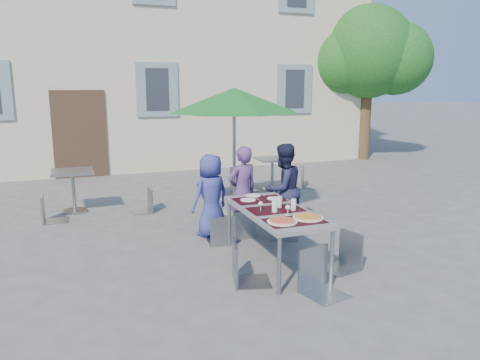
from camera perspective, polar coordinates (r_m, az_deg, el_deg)
name	(u,v)px	position (r m, az deg, el deg)	size (l,w,h in m)	color
ground	(273,277)	(5.95, 4.05, -11.70)	(90.00, 90.00, 0.00)	#4C4C4F
building	(132,6)	(16.81, -13.03, 19.93)	(13.60, 8.20, 11.10)	#BCAF97
tree	(369,54)	(15.33, 15.45, 14.62)	(3.60, 3.00, 4.70)	#4D3A21
dining_table	(275,214)	(6.13, 4.33, -4.11)	(0.80, 1.85, 0.76)	#4F4F54
pizza_near_left	(282,221)	(5.56, 5.18, -5.00)	(0.36, 0.36, 0.03)	white
pizza_near_right	(308,217)	(5.75, 8.29, -4.51)	(0.37, 0.37, 0.03)	white
glassware	(281,205)	(6.05, 5.00, -3.03)	(0.48, 0.43, 0.15)	silver
place_settings	(259,198)	(6.67, 2.32, -2.19)	(0.64, 0.50, 0.01)	white
child_0	(211,196)	(7.28, -3.55, -1.91)	(0.64, 0.41, 1.30)	navy
child_1	(242,192)	(7.28, 0.30, -1.41)	(0.52, 0.34, 1.42)	#56356D
child_2	(283,189)	(7.42, 5.27, -1.10)	(0.70, 0.40, 1.45)	#1B1D3D
chair_0	(222,212)	(6.91, -2.25, -3.97)	(0.42, 0.42, 0.85)	gray
chair_1	(242,208)	(7.19, 0.28, -3.38)	(0.39, 0.39, 0.85)	#92969D
chair_2	(284,202)	(7.14, 5.40, -2.71)	(0.59, 0.59, 1.00)	gray
chair_3	(244,238)	(5.57, 0.44, -7.08)	(0.52, 0.52, 0.97)	gray
chair_4	(347,229)	(6.18, 12.87, -5.82)	(0.48, 0.48, 0.91)	gray
chair_5	(320,244)	(5.41, 9.73, -7.69)	(0.53, 0.53, 0.99)	#91959C
patio_umbrella	(234,101)	(8.11, -0.72, 9.56)	(2.29, 2.29, 2.29)	#A1A4A8
cafe_table_0	(73,183)	(9.16, -19.68, -0.35)	(0.74, 0.74, 0.79)	#A1A4A8
bg_chair_l_0	(48,192)	(8.68, -22.41, -1.38)	(0.42, 0.41, 0.91)	gray
bg_chair_r_0	(145,186)	(8.86, -11.53, -0.74)	(0.39, 0.39, 0.85)	gray
cafe_table_1	(272,168)	(10.48, 3.96, 1.41)	(0.68, 0.68, 0.73)	#A1A4A8
bg_chair_l_1	(241,165)	(10.28, 0.10, 1.87)	(0.59, 0.59, 1.03)	gray
bg_chair_r_1	(298,162)	(10.83, 7.11, 2.19)	(0.58, 0.58, 1.00)	gray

